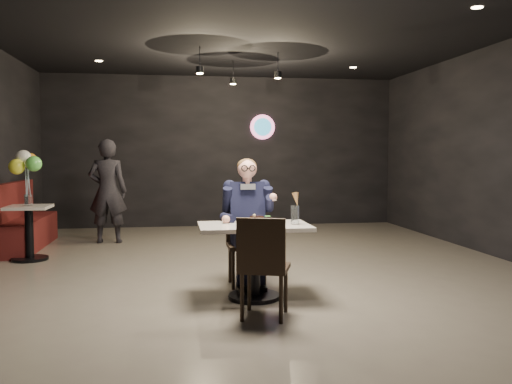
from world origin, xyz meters
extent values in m
plane|color=#6D665B|center=(0.00, 0.00, 0.00)|extent=(9.00, 9.00, 0.00)
cube|color=black|center=(0.00, 2.00, 2.88)|extent=(1.40, 1.20, 0.36)
cube|color=silver|center=(-0.20, -1.11, 0.38)|extent=(1.10, 0.70, 0.75)
cube|color=black|center=(-0.20, -0.56, 0.46)|extent=(0.42, 0.46, 0.92)
cube|color=black|center=(-0.20, -1.73, 0.46)|extent=(0.54, 0.57, 0.92)
cube|color=black|center=(-0.20, -0.56, 0.72)|extent=(0.60, 0.80, 1.44)
cylinder|color=white|center=(-0.15, -1.18, 0.76)|extent=(0.21, 0.21, 0.01)
cube|color=black|center=(-0.19, -1.21, 0.80)|extent=(0.13, 0.12, 0.08)
ellipsoid|color=green|center=(-0.08, -1.20, 0.84)|extent=(0.06, 0.04, 0.01)
cylinder|color=silver|center=(0.21, -1.15, 0.84)|extent=(0.08, 0.08, 0.19)
cone|color=#B08948|center=(0.22, -1.16, 1.00)|extent=(0.08, 0.08, 0.14)
cube|color=#440E10|center=(-3.25, 2.30, 0.51)|extent=(0.51, 2.04, 1.02)
cube|color=silver|center=(-2.95, 1.30, 0.35)|extent=(0.55, 0.55, 0.69)
cylinder|color=silver|center=(-2.95, 1.30, 0.83)|extent=(0.10, 0.10, 0.16)
cube|color=#F7FA34|center=(-2.95, 1.30, 1.22)|extent=(0.38, 0.38, 0.63)
imported|color=black|center=(-2.06, 2.66, 0.85)|extent=(0.65, 0.45, 1.70)
camera|label=1|loc=(-0.99, -6.41, 1.45)|focal=38.00mm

